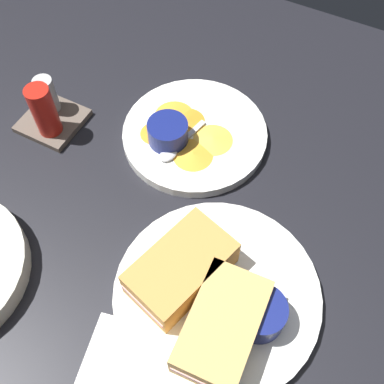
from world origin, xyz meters
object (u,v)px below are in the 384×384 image
at_px(spoon_by_dark_ramekin, 216,308).
at_px(ramekin_light_gravy, 168,132).
at_px(sandwich_half_near, 181,268).
at_px(ramekin_dark_sauce, 260,313).
at_px(plate_chips_companion, 195,134).
at_px(condiment_caddy, 48,111).
at_px(plate_sandwich_main, 217,294).
at_px(spoon_by_gravy_ramekin, 174,149).
at_px(sandwich_half_far, 223,326).

distance_m(spoon_by_dark_ramekin, ramekin_light_gravy, 0.27).
relative_size(sandwich_half_near, spoon_by_dark_ramekin, 1.48).
distance_m(ramekin_dark_sauce, plate_chips_companion, 0.30).
relative_size(ramekin_light_gravy, condiment_caddy, 0.64).
bearing_deg(plate_chips_companion, plate_sandwich_main, -146.44).
distance_m(spoon_by_gravy_ramekin, condiment_caddy, 0.20).
bearing_deg(spoon_by_dark_ramekin, plate_chips_companion, 32.72).
xyz_separation_m(sandwich_half_far, spoon_by_dark_ramekin, (0.02, 0.02, -0.02)).
relative_size(plate_sandwich_main, sandwich_half_near, 1.76).
distance_m(sandwich_half_near, sandwich_half_far, 0.09).
bearing_deg(spoon_by_gravy_ramekin, condiment_caddy, 99.88).
bearing_deg(sandwich_half_far, spoon_by_dark_ramekin, 38.67).
distance_m(ramekin_light_gravy, spoon_by_gravy_ramekin, 0.03).
bearing_deg(spoon_by_dark_ramekin, ramekin_dark_sauce, -75.58).
height_order(spoon_by_dark_ramekin, condiment_caddy, condiment_caddy).
relative_size(sandwich_half_near, condiment_caddy, 1.55).
bearing_deg(sandwich_half_near, plate_chips_companion, 23.36).
bearing_deg(plate_sandwich_main, sandwich_half_far, -148.30).
bearing_deg(ramekin_dark_sauce, condiment_caddy, 71.13).
distance_m(ramekin_dark_sauce, spoon_by_dark_ramekin, 0.05).
distance_m(sandwich_half_near, condiment_caddy, 0.33).
relative_size(sandwich_half_far, spoon_by_dark_ramekin, 1.38).
relative_size(plate_chips_companion, spoon_by_gravy_ramekin, 2.24).
bearing_deg(sandwich_half_near, spoon_by_dark_ramekin, -107.92).
bearing_deg(ramekin_dark_sauce, sandwich_half_near, 86.82).
xyz_separation_m(sandwich_half_near, spoon_by_dark_ramekin, (-0.02, -0.06, -0.02)).
bearing_deg(spoon_by_dark_ramekin, sandwich_half_near, 72.08).
relative_size(sandwich_half_near, sandwich_half_far, 1.07).
xyz_separation_m(ramekin_dark_sauce, spoon_by_gravy_ramekin, (0.18, 0.21, -0.02)).
height_order(plate_sandwich_main, spoon_by_dark_ramekin, spoon_by_dark_ramekin).
height_order(ramekin_light_gravy, condiment_caddy, condiment_caddy).
bearing_deg(spoon_by_gravy_ramekin, ramekin_light_gravy, 53.05).
distance_m(sandwich_half_far, plate_chips_companion, 0.31).
bearing_deg(plate_sandwich_main, plate_chips_companion, 33.56).
bearing_deg(spoon_by_dark_ramekin, ramekin_light_gravy, 41.55).
relative_size(plate_sandwich_main, sandwich_half_far, 1.89).
relative_size(spoon_by_gravy_ramekin, condiment_caddy, 1.05).
distance_m(sandwich_half_near, ramekin_light_gravy, 0.22).
distance_m(ramekin_dark_sauce, spoon_by_gravy_ramekin, 0.28).
xyz_separation_m(sandwich_half_near, ramekin_dark_sauce, (-0.01, -0.11, -0.00)).
relative_size(sandwich_half_near, ramekin_light_gravy, 2.42).
distance_m(sandwich_half_far, spoon_by_dark_ramekin, 0.03).
height_order(spoon_by_dark_ramekin, spoon_by_gravy_ramekin, same).
height_order(sandwich_half_far, spoon_by_gravy_ramekin, sandwich_half_far).
distance_m(plate_sandwich_main, ramekin_light_gravy, 0.25).
bearing_deg(sandwich_half_near, spoon_by_gravy_ramekin, 31.37).
xyz_separation_m(sandwich_half_near, condiment_caddy, (0.13, 0.31, -0.01)).
distance_m(plate_sandwich_main, sandwich_half_near, 0.06).
distance_m(sandwich_half_far, ramekin_dark_sauce, 0.05).
height_order(ramekin_dark_sauce, plate_chips_companion, ramekin_dark_sauce).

